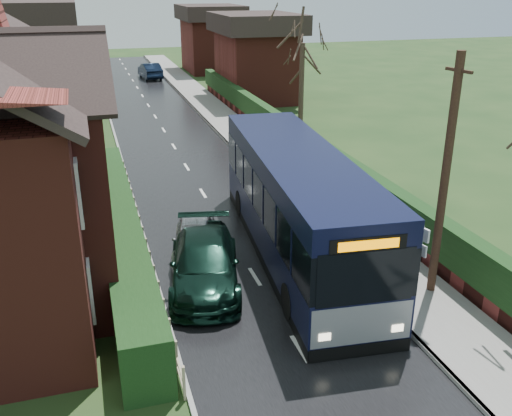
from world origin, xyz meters
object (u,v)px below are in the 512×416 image
object	(u,v)px
bus	(298,206)
bus_stop_sign	(418,263)
car_silver	(195,238)
telegraph_pole	(445,180)
car_green	(205,263)

from	to	relation	value
bus	bus_stop_sign	distance (m)	5.36
bus	car_silver	distance (m)	3.68
car_silver	telegraph_pole	distance (m)	8.36
car_silver	car_green	xyz separation A→B (m)	(-0.10, -2.11, 0.12)
bus_stop_sign	car_silver	bearing A→B (deg)	113.28
bus	car_green	bearing A→B (deg)	-156.75
bus	car_silver	size ratio (longest dim) A/B	3.33
telegraph_pole	car_silver	bearing A→B (deg)	134.65
bus	telegraph_pole	distance (m)	5.01
car_silver	bus_stop_sign	world-z (taller)	bus_stop_sign
car_green	bus_stop_sign	size ratio (longest dim) A/B	1.66
car_silver	telegraph_pole	size ratio (longest dim) A/B	0.51
bus_stop_sign	telegraph_pole	xyz separation A→B (m)	(1.60, 1.55, 1.58)
bus_stop_sign	telegraph_pole	distance (m)	2.74
car_green	bus_stop_sign	bearing A→B (deg)	-28.54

